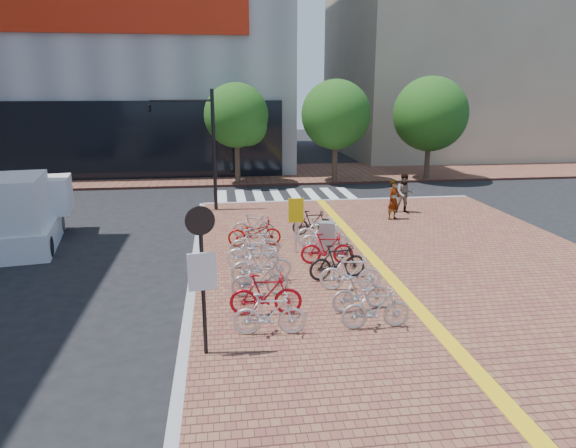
{
  "coord_description": "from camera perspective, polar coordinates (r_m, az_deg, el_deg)",
  "views": [
    {
      "loc": [
        -3.06,
        -13.51,
        5.77
      ],
      "look_at": [
        -0.84,
        3.15,
        1.3
      ],
      "focal_mm": 32.0,
      "sensor_mm": 36.0,
      "label": 1
    }
  ],
  "objects": [
    {
      "name": "ground",
      "position": [
        15.01,
        4.8,
        -7.77
      ],
      "size": [
        120.0,
        120.0,
        0.0
      ],
      "primitive_type": "plane",
      "color": "black",
      "rests_on": "ground"
    },
    {
      "name": "bike_3",
      "position": [
        15.24,
        -2.96,
        -4.55
      ],
      "size": [
        1.9,
        0.75,
        1.11
      ],
      "primitive_type": "imported",
      "rotation": [
        0.0,
        0.0,
        1.7
      ],
      "color": "silver",
      "rests_on": "sidewalk"
    },
    {
      "name": "bike_6",
      "position": [
        18.76,
        -3.75,
        -0.95
      ],
      "size": [
        1.94,
        0.68,
        1.02
      ],
      "primitive_type": "imported",
      "rotation": [
        0.0,
        0.0,
        1.57
      ],
      "color": "#AC120C",
      "rests_on": "sidewalk"
    },
    {
      "name": "yellow_sign",
      "position": [
        17.71,
        0.89,
        0.97
      ],
      "size": [
        0.53,
        0.13,
        1.96
      ],
      "color": "#B7B7BC",
      "rests_on": "sidewalk"
    },
    {
      "name": "bike_8",
      "position": [
        12.61,
        9.75,
        -9.23
      ],
      "size": [
        1.71,
        0.5,
        1.03
      ],
      "primitive_type": "imported",
      "rotation": [
        0.0,
        0.0,
        1.58
      ],
      "color": "#AFB0B4",
      "rests_on": "sidewalk"
    },
    {
      "name": "bike_15",
      "position": [
        20.2,
        2.77,
        0.16
      ],
      "size": [
        1.63,
        0.47,
        0.98
      ],
      "primitive_type": "imported",
      "rotation": [
        0.0,
        0.0,
        1.56
      ],
      "color": "black",
      "rests_on": "sidewalk"
    },
    {
      "name": "traffic_light_pole",
      "position": [
        24.22,
        -11.42,
        10.43
      ],
      "size": [
        3.0,
        1.16,
        5.58
      ],
      "color": "black",
      "rests_on": "sidewalk"
    },
    {
      "name": "street_trees",
      "position": [
        32.05,
        7.2,
        11.8
      ],
      "size": [
        16.2,
        4.6,
        6.35
      ],
      "color": "#38281E",
      "rests_on": "far_sidewalk"
    },
    {
      "name": "box_truck",
      "position": [
        21.33,
        -27.16,
        1.14
      ],
      "size": [
        2.81,
        5.06,
        2.77
      ],
      "color": "silver",
      "rests_on": "ground"
    },
    {
      "name": "bike_1",
      "position": [
        13.11,
        -2.48,
        -7.86
      ],
      "size": [
        1.88,
        0.65,
        1.11
      ],
      "primitive_type": "imported",
      "rotation": [
        0.0,
        0.0,
        1.5
      ],
      "color": "#A30B18",
      "rests_on": "sidewalk"
    },
    {
      "name": "kerb_north",
      "position": [
        26.83,
        5.63,
        2.57
      ],
      "size": [
        14.0,
        0.25,
        0.15
      ],
      "primitive_type": "cube",
      "color": "gray",
      "rests_on": "ground"
    },
    {
      "name": "kerb_west",
      "position": [
        10.29,
        -12.23,
        -19.11
      ],
      "size": [
        0.25,
        34.0,
        0.15
      ],
      "primitive_type": "cube",
      "color": "gray",
      "rests_on": "ground"
    },
    {
      "name": "building_beige",
      "position": [
        50.25,
        18.09,
        17.89
      ],
      "size": [
        20.0,
        18.0,
        18.0
      ],
      "primitive_type": "cube",
      "color": "gray",
      "rests_on": "ground"
    },
    {
      "name": "pedestrian_b",
      "position": [
        24.27,
        12.85,
        3.32
      ],
      "size": [
        0.98,
        0.82,
        1.81
      ],
      "primitive_type": "imported",
      "rotation": [
        0.0,
        0.0,
        -0.16
      ],
      "color": "#47485A",
      "rests_on": "sidewalk"
    },
    {
      "name": "bike_10",
      "position": [
        14.76,
        7.0,
        -5.4
      ],
      "size": [
        1.82,
        0.75,
        1.06
      ],
      "primitive_type": "imported",
      "rotation": [
        0.0,
        0.0,
        1.43
      ],
      "color": "silver",
      "rests_on": "sidewalk"
    },
    {
      "name": "bike_9",
      "position": [
        13.54,
        8.06,
        -7.57
      ],
      "size": [
        1.66,
        0.74,
        0.97
      ],
      "primitive_type": "imported",
      "rotation": [
        0.0,
        0.0,
        1.76
      ],
      "color": "#A9A9AD",
      "rests_on": "sidewalk"
    },
    {
      "name": "pedestrian_a",
      "position": [
        22.95,
        11.65,
        2.65
      ],
      "size": [
        0.76,
        0.69,
        1.74
      ],
      "primitive_type": "imported",
      "rotation": [
        0.0,
        0.0,
        0.54
      ],
      "color": "gray",
      "rests_on": "sidewalk"
    },
    {
      "name": "utility_box",
      "position": [
        17.75,
        4.34,
        -1.62
      ],
      "size": [
        0.62,
        0.51,
        1.17
      ],
      "primitive_type": "cube",
      "rotation": [
        0.0,
        0.0,
        -0.25
      ],
      "color": "#A8A9AD",
      "rests_on": "sidewalk"
    },
    {
      "name": "sidewalk",
      "position": [
        11.9,
        25.15,
        -15.25
      ],
      "size": [
        14.0,
        34.0,
        0.15
      ],
      "primitive_type": "cube",
      "color": "brown",
      "rests_on": "ground"
    },
    {
      "name": "bike_2",
      "position": [
        14.3,
        -3.15,
        -6.19
      ],
      "size": [
        1.61,
        0.47,
        0.97
      ],
      "primitive_type": "imported",
      "rotation": [
        0.0,
        0.0,
        1.58
      ],
      "color": "#A5A6AA",
      "rests_on": "sidewalk"
    },
    {
      "name": "notice_sign",
      "position": [
        10.84,
        -9.54,
        -4.32
      ],
      "size": [
        0.61,
        0.19,
        3.32
      ],
      "color": "black",
      "rests_on": "sidewalk"
    },
    {
      "name": "bike_0",
      "position": [
        12.15,
        -2.06,
        -9.95
      ],
      "size": [
        1.77,
        0.65,
        1.04
      ],
      "primitive_type": "imported",
      "rotation": [
        0.0,
        0.0,
        1.48
      ],
      "color": "silver",
      "rests_on": "sidewalk"
    },
    {
      "name": "bike_13",
      "position": [
        17.95,
        4.16,
        -1.63
      ],
      "size": [
        1.79,
        0.62,
        1.05
      ],
      "primitive_type": "imported",
      "rotation": [
        0.0,
        0.0,
        1.5
      ],
      "color": "white",
      "rests_on": "sidewalk"
    },
    {
      "name": "bike_12",
      "position": [
        16.85,
        4.38,
        -2.76
      ],
      "size": [
        1.78,
        0.7,
        1.04
      ],
      "primitive_type": "imported",
      "rotation": [
        0.0,
        0.0,
        1.45
      ],
      "color": "#AC0C17",
      "rests_on": "sidewalk"
    },
    {
      "name": "bike_11",
      "position": [
        15.57,
        5.55,
        -4.19
      ],
      "size": [
        1.89,
        0.82,
        1.1
      ],
      "primitive_type": "imported",
      "rotation": [
        0.0,
        0.0,
        1.74
      ],
      "color": "black",
      "rests_on": "sidewalk"
    },
    {
      "name": "bike_7",
      "position": [
        19.77,
        -3.84,
        -0.2
      ],
      "size": [
        1.65,
        0.64,
        0.96
      ],
      "primitive_type": "imported",
      "rotation": [
        0.0,
        0.0,
        1.45
      ],
      "color": "#A2A2A6",
      "rests_on": "sidewalk"
    },
    {
      "name": "bike_4",
      "position": [
        16.5,
        -3.96,
        -3.19
      ],
      "size": [
        1.72,
        0.53,
        1.02
      ],
      "primitive_type": "imported",
      "rotation": [
        0.0,
        0.0,
        1.54
      ],
      "color": "white",
      "rests_on": "sidewalk"
    },
    {
      "name": "bike_5",
      "position": [
        17.42,
        -3.72,
        -2.21
      ],
      "size": [
        1.73,
        0.63,
        1.02
      ],
      "primitive_type": "imported",
      "rotation": [
        0.0,
        0.0,
        1.48
      ],
      "color": "#B0B1B5",
      "rests_on": "sidewalk"
    },
    {
      "name": "crosswalk",
      "position": [
        28.34,
        -0.23,
        3.16
      ],
      "size": [
        7.5,
        4.0,
        0.01
      ],
      "color": "silver",
      "rests_on": "ground"
    },
    {
      "name": "far_sidewalk",
      "position": [
        35.11,
        -2.52,
        5.55
      ],
      "size": [
        70.0,
        8.0,
        0.15
      ],
      "primitive_type": "cube",
      "color": "brown",
      "rests_on": "ground"
    },
    {
      "name": "tactile_strip",
      "position": [
        11.39,
        20.78,
        -15.73
      ],
      "size": [
        0.4,
        34.0,
        0.01
      ],
      "primitive_type": "cube",
      "color": "yellow",
      "rests_on": "sidewalk"
    },
    {
      "name": "bike_14",
      "position": [
        18.8,
        3.63,
        -0.8
      ],
      "size": [
        1.85,
        0.67,
        1.09
      ],
      "primitive_type": "imported",
      "rotation": [
        0.0,
        0.0,
        1.66
      ],
      "color": "white",
      "rests_on": "sidewalk"
    }
  ]
}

